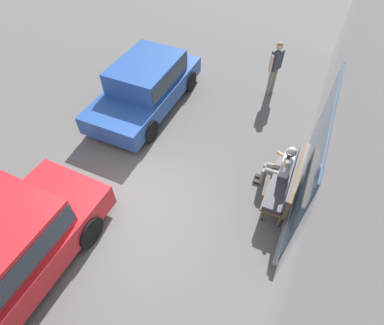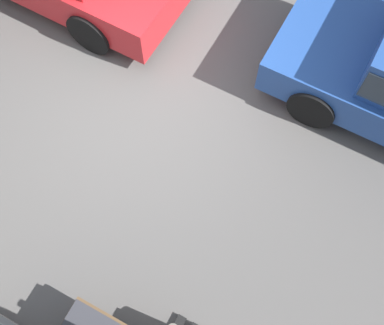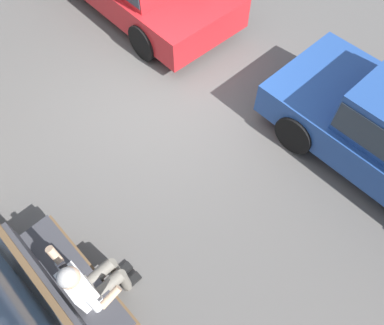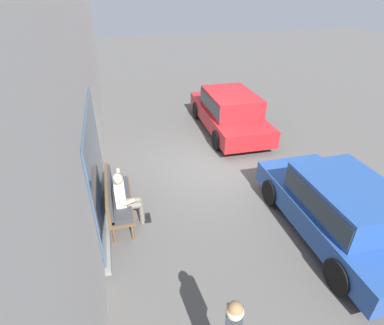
# 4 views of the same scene
# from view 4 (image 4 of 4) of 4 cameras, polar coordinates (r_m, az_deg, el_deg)

# --- Properties ---
(ground_plane) EXTENTS (60.00, 60.00, 0.00)m
(ground_plane) POSITION_cam_4_polar(r_m,az_deg,el_deg) (9.29, 3.64, -0.57)
(ground_plane) COLOR #565451
(building_facade) EXTENTS (18.00, 0.51, 5.29)m
(building_facade) POSITION_cam_4_polar(r_m,az_deg,el_deg) (7.87, -20.55, 12.74)
(building_facade) COLOR beige
(building_facade) RESTS_ON ground_plane
(bench) EXTENTS (1.79, 0.55, 1.03)m
(bench) POSITION_cam_4_polar(r_m,az_deg,el_deg) (7.15, -14.41, -6.36)
(bench) COLOR brown
(bench) RESTS_ON ground_plane
(person_on_phone) EXTENTS (0.73, 0.74, 1.37)m
(person_on_phone) POSITION_cam_4_polar(r_m,az_deg,el_deg) (6.87, -12.58, -6.50)
(person_on_phone) COLOR #6B665B
(person_on_phone) RESTS_ON ground_plane
(parked_car_near) EXTENTS (4.21, 1.93, 1.42)m
(parked_car_near) POSITION_cam_4_polar(r_m,az_deg,el_deg) (7.11, 26.56, -7.56)
(parked_car_near) COLOR #23478E
(parked_car_near) RESTS_ON ground_plane
(parked_car_mid) EXTENTS (4.73, 2.03, 1.51)m
(parked_car_mid) POSITION_cam_4_polar(r_m,az_deg,el_deg) (11.38, 7.12, 9.87)
(parked_car_mid) COLOR red
(parked_car_mid) RESTS_ON ground_plane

